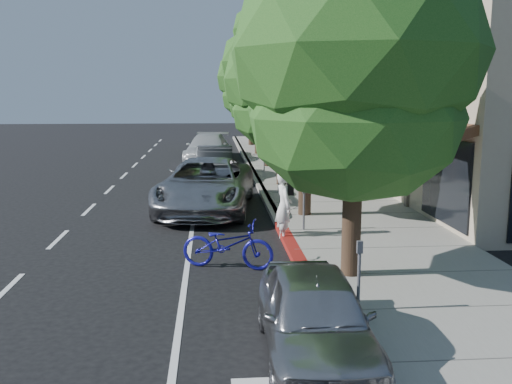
{
  "coord_description": "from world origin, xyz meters",
  "views": [
    {
      "loc": [
        -2.0,
        -13.42,
        3.97
      ],
      "look_at": [
        -0.84,
        1.37,
        1.35
      ],
      "focal_mm": 40.0,
      "sensor_mm": 36.0,
      "label": 1
    }
  ],
  "objects": [
    {
      "name": "dark_sedan",
      "position": [
        -1.85,
        12.38,
        0.75
      ],
      "size": [
        1.71,
        4.61,
        1.51
      ],
      "primitive_type": "imported",
      "rotation": [
        0.0,
        0.0,
        -0.02
      ],
      "color": "black",
      "rests_on": "ground"
    },
    {
      "name": "dark_suv_far",
      "position": [
        -2.2,
        21.5,
        0.81
      ],
      "size": [
        2.31,
        4.89,
        1.62
      ],
      "primitive_type": "imported",
      "rotation": [
        0.0,
        0.0,
        -0.09
      ],
      "color": "black",
      "rests_on": "ground"
    },
    {
      "name": "storefront_building",
      "position": [
        9.6,
        18.0,
        3.5
      ],
      "size": [
        10.0,
        36.0,
        7.0
      ],
      "primitive_type": "cube",
      "color": "#B7A98D",
      "rests_on": "ground"
    },
    {
      "name": "street_tree_5",
      "position": [
        0.9,
        28.0,
        4.91
      ],
      "size": [
        5.09,
        5.09,
        8.02
      ],
      "color": "black",
      "rests_on": "ground"
    },
    {
      "name": "street_tree_4",
      "position": [
        0.9,
        22.0,
        4.19
      ],
      "size": [
        4.28,
        4.28,
        6.83
      ],
      "color": "black",
      "rests_on": "ground"
    },
    {
      "name": "sidewalk",
      "position": [
        2.3,
        8.0,
        0.07
      ],
      "size": [
        4.6,
        56.0,
        0.15
      ],
      "primitive_type": "cube",
      "color": "gray",
      "rests_on": "ground"
    },
    {
      "name": "silver_suv",
      "position": [
        -2.2,
        5.5,
        0.87
      ],
      "size": [
        3.68,
        6.6,
        1.75
      ],
      "primitive_type": "imported",
      "rotation": [
        0.0,
        0.0,
        -0.13
      ],
      "color": "#A0A0A5",
      "rests_on": "ground"
    },
    {
      "name": "near_car_a",
      "position": [
        -0.5,
        -5.5,
        0.67
      ],
      "size": [
        1.67,
        3.98,
        1.34
      ],
      "primitive_type": "imported",
      "rotation": [
        0.0,
        0.0,
        -0.02
      ],
      "color": "#A2A2A7",
      "rests_on": "ground"
    },
    {
      "name": "street_tree_3",
      "position": [
        0.9,
        16.0,
        5.31
      ],
      "size": [
        4.88,
        4.88,
        8.48
      ],
      "color": "black",
      "rests_on": "ground"
    },
    {
      "name": "street_tree_0",
      "position": [
        0.9,
        -2.0,
        4.65
      ],
      "size": [
        5.18,
        5.18,
        7.7
      ],
      "color": "black",
      "rests_on": "ground"
    },
    {
      "name": "bicycle",
      "position": [
        -1.66,
        -0.91,
        0.56
      ],
      "size": [
        2.24,
        1.31,
        1.11
      ],
      "primitive_type": "imported",
      "rotation": [
        0.0,
        0.0,
        1.28
      ],
      "color": "#1A179E",
      "rests_on": "ground"
    },
    {
      "name": "cyclist",
      "position": [
        -0.08,
        1.49,
        0.94
      ],
      "size": [
        0.56,
        0.75,
        1.88
      ],
      "primitive_type": "imported",
      "rotation": [
        0.0,
        0.0,
        1.74
      ],
      "color": "white",
      "rests_on": "ground"
    },
    {
      "name": "pedestrian",
      "position": [
        2.72,
        11.76,
        1.01
      ],
      "size": [
        1.06,
        1.02,
        1.72
      ],
      "primitive_type": "imported",
      "rotation": [
        0.0,
        0.0,
        3.77
      ],
      "color": "black",
      "rests_on": "sidewalk"
    },
    {
      "name": "curb_red_segment",
      "position": [
        0.0,
        1.0,
        0.07
      ],
      "size": [
        0.32,
        4.0,
        0.15
      ],
      "primitive_type": "cube",
      "color": "maroon",
      "rests_on": "ground"
    },
    {
      "name": "ground",
      "position": [
        0.0,
        0.0,
        0.0
      ],
      "size": [
        120.0,
        120.0,
        0.0
      ],
      "primitive_type": "plane",
      "color": "black",
      "rests_on": "ground"
    },
    {
      "name": "street_tree_1",
      "position": [
        0.9,
        4.0,
        4.66
      ],
      "size": [
        4.33,
        4.33,
        7.46
      ],
      "color": "black",
      "rests_on": "ground"
    },
    {
      "name": "white_pickup",
      "position": [
        -2.2,
        18.61,
        0.81
      ],
      "size": [
        2.85,
        5.77,
        1.61
      ],
      "primitive_type": "imported",
      "rotation": [
        0.0,
        0.0,
        -0.11
      ],
      "color": "silver",
      "rests_on": "ground"
    },
    {
      "name": "street_tree_2",
      "position": [
        0.9,
        10.0,
        4.36
      ],
      "size": [
        4.97,
        4.97,
        7.25
      ],
      "color": "black",
      "rests_on": "ground"
    },
    {
      "name": "curb",
      "position": [
        0.0,
        8.0,
        0.07
      ],
      "size": [
        0.3,
        56.0,
        0.15
      ],
      "primitive_type": "cube",
      "color": "#9E998E",
      "rests_on": "ground"
    }
  ]
}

